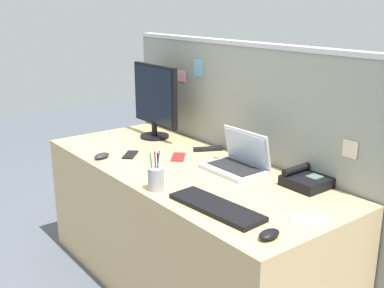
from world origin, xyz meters
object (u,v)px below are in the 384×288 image
laptop (239,160)px  cell_phone_white_slab (308,219)px  cell_phone_red_case (178,157)px  tv_remote (208,149)px  desk_phone (306,180)px  keyboard_main (216,207)px  pen_cup (156,178)px  computer_mouse_left_hand (269,234)px  cell_phone_black_slab (130,155)px  desktop_monitor (155,99)px  computer_mouse_right_hand (102,156)px

laptop → cell_phone_white_slab: bearing=-17.3°
cell_phone_red_case → tv_remote: 0.22m
desk_phone → keyboard_main: size_ratio=0.43×
pen_cup → cell_phone_white_slab: 0.72m
laptop → computer_mouse_left_hand: bearing=-34.4°
keyboard_main → laptop: bearing=122.5°
cell_phone_white_slab → tv_remote: size_ratio=0.88×
keyboard_main → computer_mouse_left_hand: bearing=-6.0°
cell_phone_black_slab → keyboard_main: bearing=-51.0°
desk_phone → pen_cup: bearing=-123.6°
desktop_monitor → cell_phone_red_case: (0.44, -0.13, -0.25)m
computer_mouse_right_hand → cell_phone_red_case: 0.43m
cell_phone_red_case → cell_phone_black_slab: 0.28m
desktop_monitor → computer_mouse_left_hand: bearing=-16.9°
desktop_monitor → cell_phone_white_slab: 1.45m
desktop_monitor → computer_mouse_right_hand: (0.19, -0.49, -0.24)m
desk_phone → cell_phone_black_slab: desk_phone is taller
pen_cup → cell_phone_red_case: pen_cup is taller
pen_cup → cell_phone_black_slab: (-0.53, 0.17, -0.05)m
keyboard_main → pen_cup: size_ratio=2.35×
tv_remote → desktop_monitor: bearing=-141.7°
keyboard_main → pen_cup: pen_cup is taller
cell_phone_red_case → desktop_monitor: bearing=115.0°
desktop_monitor → tv_remote: (0.43, 0.09, -0.25)m
computer_mouse_right_hand → pen_cup: pen_cup is taller
computer_mouse_left_hand → cell_phone_white_slab: computer_mouse_left_hand is taller
computer_mouse_left_hand → pen_cup: size_ratio=0.52×
laptop → tv_remote: bearing=166.6°
desk_phone → cell_phone_white_slab: (0.25, -0.29, -0.02)m
computer_mouse_left_hand → cell_phone_white_slab: (-0.01, 0.24, -0.01)m
keyboard_main → computer_mouse_left_hand: computer_mouse_left_hand is taller
desktop_monitor → computer_mouse_left_hand: desktop_monitor is taller
tv_remote → cell_phone_white_slab: bearing=11.4°
desktop_monitor → cell_phone_black_slab: (0.24, -0.33, -0.25)m
desk_phone → cell_phone_black_slab: size_ratio=1.35×
pen_cup → desktop_monitor: bearing=146.8°
cell_phone_black_slab → cell_phone_white_slab: size_ratio=0.97×
cell_phone_white_slab → cell_phone_red_case: bearing=-140.2°
computer_mouse_left_hand → tv_remote: size_ratio=0.59×
desktop_monitor → keyboard_main: (1.11, -0.42, -0.25)m
computer_mouse_right_hand → laptop: bearing=22.9°
computer_mouse_right_hand → cell_phone_red_case: (0.25, 0.35, -0.01)m
desk_phone → computer_mouse_right_hand: size_ratio=1.96×
pen_cup → laptop: bearing=86.9°
pen_cup → tv_remote: bearing=119.5°
cell_phone_black_slab → tv_remote: (0.20, 0.42, 0.01)m
computer_mouse_right_hand → tv_remote: computer_mouse_right_hand is taller
desktop_monitor → pen_cup: size_ratio=2.46×
laptop → desk_phone: laptop is taller
laptop → cell_phone_black_slab: (-0.56, -0.33, -0.05)m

